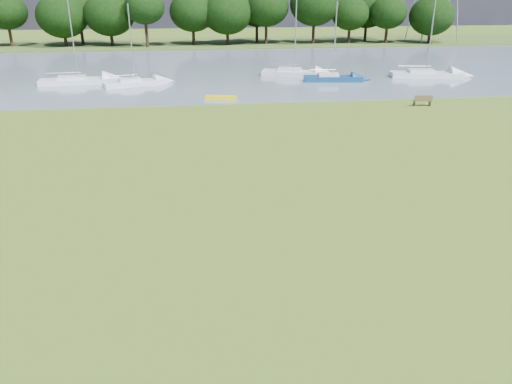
{
  "coord_description": "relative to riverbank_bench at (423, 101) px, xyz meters",
  "views": [
    {
      "loc": [
        -2.58,
        -19.59,
        9.03
      ],
      "look_at": [
        -0.19,
        -2.0,
        1.78
      ],
      "focal_mm": 35.0,
      "sensor_mm": 36.0,
      "label": 1
    }
  ],
  "objects": [
    {
      "name": "ground",
      "position": [
        -16.61,
        -19.16,
        -0.46
      ],
      "size": [
        220.0,
        220.0,
        0.0
      ],
      "primitive_type": "plane",
      "color": "olive"
    },
    {
      "name": "river",
      "position": [
        -16.61,
        22.84,
        -0.46
      ],
      "size": [
        220.0,
        40.0,
        0.1
      ],
      "primitive_type": "cube",
      "color": "slate",
      "rests_on": "ground"
    },
    {
      "name": "far_bank",
      "position": [
        -16.61,
        52.84,
        -0.46
      ],
      "size": [
        220.0,
        20.0,
        0.4
      ],
      "primitive_type": "cube",
      "color": "#4C6626",
      "rests_on": "ground"
    },
    {
      "name": "riverbank_bench",
      "position": [
        0.0,
        0.0,
        0.0
      ],
      "size": [
        1.53,
        0.62,
        0.92
      ],
      "rotation": [
        0.0,
        0.0,
        -0.12
      ],
      "color": "brown",
      "rests_on": "ground"
    },
    {
      "name": "kayak",
      "position": [
        -16.37,
        4.84,
        -0.27
      ],
      "size": [
        2.87,
        1.4,
        0.28
      ],
      "primitive_type": "cube",
      "rotation": [
        0.0,
        0.0,
        -0.28
      ],
      "color": "yellow",
      "rests_on": "river"
    },
    {
      "name": "tree_line",
      "position": [
        -29.51,
        48.84,
        5.3
      ],
      "size": [
        116.16,
        7.92,
        9.59
      ],
      "color": "black",
      "rests_on": "far_bank"
    },
    {
      "name": "sailboat_0",
      "position": [
        6.61,
        13.53,
        0.09
      ],
      "size": [
        7.92,
        3.46,
        10.87
      ],
      "rotation": [
        0.0,
        0.0,
        -0.18
      ],
      "color": "silver",
      "rests_on": "river"
    },
    {
      "name": "sailboat_1",
      "position": [
        -30.35,
        14.52,
        0.05
      ],
      "size": [
        7.7,
        2.73,
        9.14
      ],
      "rotation": [
        0.0,
        0.0,
        0.08
      ],
      "color": "silver",
      "rests_on": "river"
    },
    {
      "name": "sailboat_3",
      "position": [
        -24.51,
        12.61,
        0.04
      ],
      "size": [
        6.34,
        3.78,
        7.7
      ],
      "rotation": [
        0.0,
        0.0,
        0.36
      ],
      "color": "silver",
      "rests_on": "river"
    },
    {
      "name": "sailboat_4",
      "position": [
        -4.21,
        12.39,
        0.09
      ],
      "size": [
        6.17,
        2.41,
        7.87
      ],
      "rotation": [
        0.0,
        0.0,
        -0.12
      ],
      "color": "navy",
      "rests_on": "river"
    },
    {
      "name": "sailboat_5",
      "position": [
        -7.48,
        16.38,
        0.08
      ],
      "size": [
        7.44,
        4.29,
        8.84
      ],
      "rotation": [
        0.0,
        0.0,
        -0.34
      ],
      "color": "silver",
      "rests_on": "river"
    }
  ]
}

